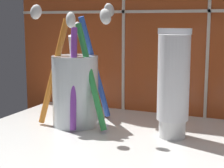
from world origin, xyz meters
TOP-DOWN VIEW (x-y plane):
  - sink_counter at (0.00, 0.00)cm, footprint 58.27×37.47cm
  - toothbrush_cup at (-15.97, 5.93)cm, footprint 13.89×12.92cm
  - toothpaste_tube at (-0.91, 5.85)cm, footprint 4.53×4.32cm

SIDE VIEW (x-z plane):
  - sink_counter at x=0.00cm, z-range 0.00..2.00cm
  - toothbrush_cup at x=-15.97cm, z-range -1.35..17.43cm
  - toothpaste_tube at x=-0.91cm, z-range 1.94..16.82cm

